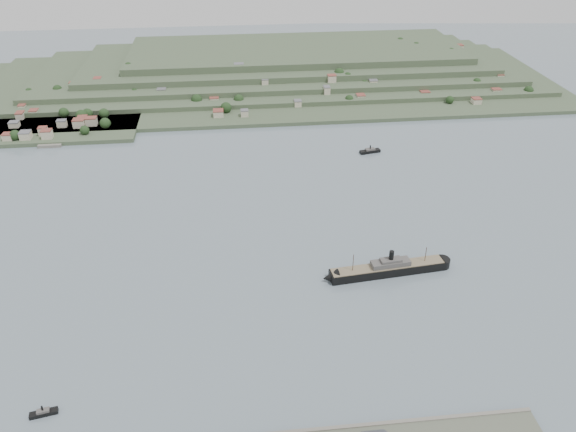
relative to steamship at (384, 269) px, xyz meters
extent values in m
plane|color=slate|center=(-67.29, 31.07, -3.94)|extent=(1400.00, 1400.00, 0.00)
cube|color=slate|center=(-67.29, -117.93, -2.64)|extent=(220.00, 2.00, 2.60)
cube|color=#35462F|center=(-67.29, 391.07, -1.94)|extent=(760.00, 260.00, 4.00)
cube|color=#35462F|center=(-47.29, 416.07, 2.56)|extent=(680.00, 220.00, 5.00)
cube|color=#35462F|center=(-32.29, 431.07, 8.06)|extent=(600.00, 200.00, 6.00)
cube|color=#35462F|center=(-17.29, 446.07, 14.56)|extent=(520.00, 180.00, 7.00)
cube|color=#35462F|center=(-2.29, 461.07, 22.06)|extent=(440.00, 160.00, 8.00)
cube|color=#35462F|center=(-267.29, 281.07, -1.94)|extent=(150.00, 90.00, 4.00)
cube|color=slate|center=(-272.29, 239.07, -2.54)|extent=(22.00, 14.00, 2.80)
cube|color=black|center=(2.06, 0.21, -0.89)|extent=(79.01, 18.46, 6.09)
cone|color=black|center=(-36.91, -3.82, -0.89)|extent=(11.47, 11.47, 10.45)
cylinder|color=black|center=(41.03, 4.25, -0.89)|extent=(10.45, 10.45, 6.09)
cube|color=#70634B|center=(2.06, 0.21, 2.42)|extent=(77.19, 17.42, 0.52)
cube|color=#4B4846|center=(3.80, 0.39, 4.33)|extent=(26.79, 10.48, 3.48)
cube|color=#4B4846|center=(3.80, 0.39, 6.68)|extent=(14.48, 7.50, 2.18)
cylinder|color=black|center=(3.80, 0.39, 9.99)|extent=(3.13, 3.13, 7.84)
cylinder|color=#3E2A1C|center=(-22.18, -2.30, 8.25)|extent=(0.44, 0.44, 13.93)
cylinder|color=#3E2A1C|center=(28.04, 2.90, 7.38)|extent=(0.44, 0.44, 12.19)
cube|color=black|center=(-195.66, -92.93, -2.87)|extent=(13.75, 5.97, 2.13)
cube|color=#4B4846|center=(-195.66, -92.93, -1.27)|extent=(6.42, 3.91, 1.60)
cylinder|color=black|center=(-195.66, -92.93, 0.50)|extent=(0.89, 0.89, 3.11)
cube|color=black|center=(35.19, 187.71, -2.60)|extent=(20.72, 9.46, 2.67)
cube|color=#4B4846|center=(35.19, 187.71, -0.60)|extent=(9.71, 6.16, 2.00)
cylinder|color=black|center=(35.19, 187.71, 1.62)|extent=(1.11, 1.11, 3.89)
camera|label=1|loc=(-96.42, -289.71, 223.76)|focal=35.00mm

